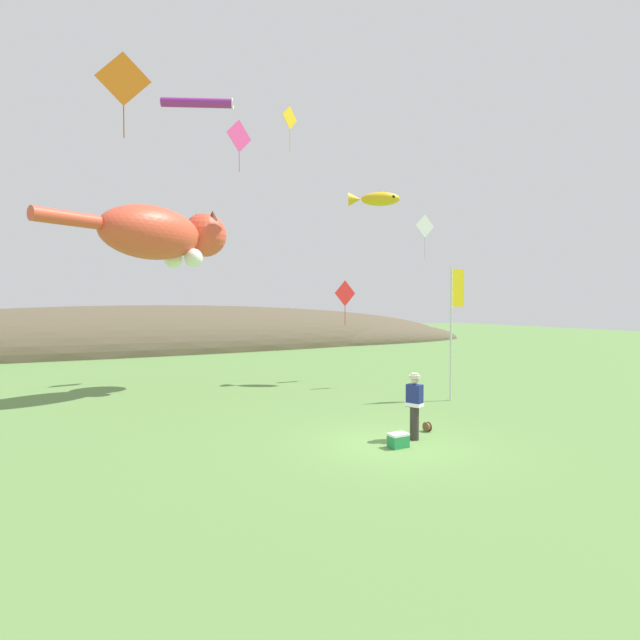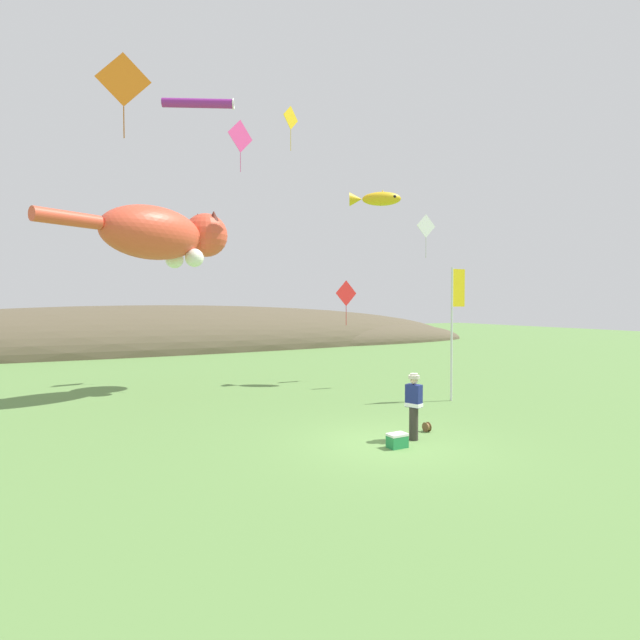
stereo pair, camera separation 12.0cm
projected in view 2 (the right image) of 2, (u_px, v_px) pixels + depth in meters
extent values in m
plane|color=#5B8442|center=(394.00, 444.00, 12.86)|extent=(120.00, 120.00, 0.00)
ellipsoid|color=brown|center=(160.00, 348.00, 40.54)|extent=(60.31, 13.76, 6.98)
ellipsoid|color=brown|center=(348.00, 342.00, 46.44)|extent=(26.87, 7.67, 3.77)
cylinder|color=#332D28|center=(414.00, 423.00, 13.21)|extent=(0.24, 0.24, 0.88)
cube|color=navy|center=(414.00, 396.00, 13.18)|extent=(0.36, 0.46, 0.60)
cube|color=white|center=(414.00, 405.00, 13.19)|extent=(0.39, 0.48, 0.10)
sphere|color=beige|center=(414.00, 380.00, 13.17)|extent=(0.20, 0.20, 0.20)
cylinder|color=#B2AD99|center=(414.00, 377.00, 13.17)|extent=(0.30, 0.30, 0.09)
cylinder|color=#B2AD99|center=(414.00, 375.00, 13.17)|extent=(0.20, 0.20, 0.07)
cylinder|color=olive|center=(427.00, 427.00, 14.06)|extent=(0.11, 0.20, 0.20)
cylinder|color=brown|center=(425.00, 427.00, 14.04)|extent=(0.02, 0.27, 0.27)
cylinder|color=brown|center=(428.00, 427.00, 14.09)|extent=(0.02, 0.27, 0.27)
cube|color=#268C4C|center=(397.00, 442.00, 12.52)|extent=(0.49, 0.33, 0.30)
cube|color=white|center=(397.00, 435.00, 12.51)|extent=(0.49, 0.33, 0.06)
cylinder|color=silver|center=(452.00, 334.00, 18.49)|extent=(0.08, 0.08, 4.96)
cube|color=yellow|center=(459.00, 288.00, 18.59)|extent=(0.60, 0.03, 1.40)
ellipsoid|color=#E04C33|center=(152.00, 233.00, 19.38)|extent=(4.93, 3.98, 2.08)
ellipsoid|color=white|center=(157.00, 243.00, 19.56)|extent=(3.10, 2.38, 1.14)
sphere|color=#E04C33|center=(206.00, 235.00, 21.57)|extent=(1.87, 1.87, 1.87)
cone|color=#4E1A11|center=(198.00, 221.00, 21.84)|extent=(0.89, 0.89, 0.62)
cone|color=#4E1A11|center=(214.00, 218.00, 21.25)|extent=(0.89, 0.89, 0.62)
sphere|color=white|center=(174.00, 259.00, 21.02)|extent=(0.75, 0.75, 0.75)
sphere|color=white|center=(194.00, 258.00, 20.29)|extent=(0.75, 0.75, 0.75)
cylinder|color=#E04C33|center=(67.00, 218.00, 16.67)|extent=(2.27, 1.46, 0.50)
ellipsoid|color=gold|center=(382.00, 199.00, 22.81)|extent=(1.86, 1.52, 0.63)
cone|color=gold|center=(356.00, 199.00, 22.89)|extent=(0.82, 0.84, 0.63)
cone|color=gold|center=(383.00, 193.00, 22.80)|extent=(0.40, 0.40, 0.29)
sphere|color=black|center=(395.00, 197.00, 22.55)|extent=(0.15, 0.15, 0.15)
cylinder|color=#8C268C|center=(198.00, 103.00, 19.90)|extent=(2.69, 1.53, 0.36)
torus|color=white|center=(233.00, 104.00, 19.97)|extent=(0.24, 0.42, 0.44)
cube|color=red|center=(346.00, 293.00, 23.39)|extent=(1.21, 0.15, 1.21)
cylinder|color=black|center=(346.00, 293.00, 23.40)|extent=(0.81, 0.11, 0.02)
cube|color=maroon|center=(346.00, 316.00, 23.42)|extent=(0.03, 0.01, 0.90)
cube|color=yellow|center=(291.00, 118.00, 21.30)|extent=(0.90, 0.48, 1.00)
cylinder|color=black|center=(291.00, 118.00, 21.31)|extent=(0.61, 0.32, 0.02)
cube|color=#A98511|center=(291.00, 140.00, 21.33)|extent=(0.03, 0.02, 0.90)
cube|color=#E53F8C|center=(240.00, 136.00, 23.26)|extent=(1.41, 0.59, 1.52)
cylinder|color=black|center=(240.00, 136.00, 23.28)|extent=(0.95, 0.40, 0.02)
cube|color=#A02C62|center=(241.00, 162.00, 23.30)|extent=(0.03, 0.02, 0.90)
cube|color=white|center=(426.00, 226.00, 21.88)|extent=(1.02, 0.03, 1.02)
cylinder|color=black|center=(426.00, 226.00, 21.89)|extent=(0.69, 0.02, 0.02)
cube|color=#A9A9A9|center=(426.00, 248.00, 21.91)|extent=(0.03, 0.01, 0.90)
cube|color=orange|center=(123.00, 79.00, 14.28)|extent=(1.51, 0.34, 1.54)
cylinder|color=black|center=(123.00, 80.00, 14.29)|extent=(1.01, 0.23, 0.02)
cube|color=#A95011|center=(124.00, 122.00, 14.32)|extent=(0.03, 0.01, 0.90)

